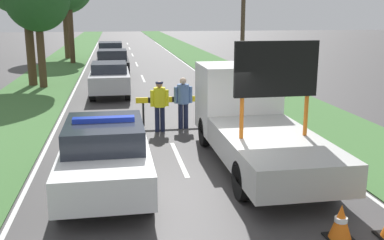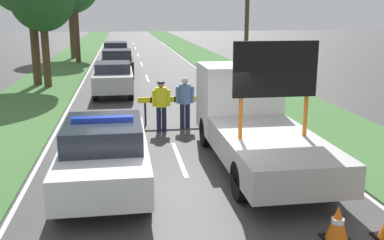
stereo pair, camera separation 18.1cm
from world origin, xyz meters
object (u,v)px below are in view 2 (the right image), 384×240
Objects in this scene: police_officer at (161,102)px; queued_car_suv_grey at (116,53)px; queued_car_sedan_black at (117,63)px; traffic_cone_near_police at (338,223)px; road_barrier at (174,102)px; pedestrian_civilian at (185,99)px; police_car at (104,152)px; work_truck at (251,118)px; queued_car_sedan_silver at (113,78)px; utility_pole at (247,5)px.

queued_car_suv_grey is at bearing -79.45° from police_officer.
queued_car_sedan_black is at bearing -77.65° from police_officer.
queued_car_suv_grey is (-3.90, 26.89, 0.53)m from traffic_cone_near_police.
pedestrian_civilian reaches higher than road_barrier.
police_car is 2.75× the size of pedestrian_civilian.
road_barrier is at bearing 84.17° from pedestrian_civilian.
police_officer reaches higher than queued_car_suv_grey.
road_barrier reaches higher than traffic_cone_near_police.
road_barrier is at bearing -71.40° from work_truck.
police_car is at bearing 141.91° from traffic_cone_near_police.
police_car is 23.83m from queued_car_suv_grey.
pedestrian_civilian is 0.41× the size of queued_car_sedan_silver.
work_truck is at bearing -104.58° from utility_pole.
traffic_cone_near_police is at bearing 105.30° from queued_car_sedan_silver.
queued_car_sedan_black is at bearing -79.69° from work_truck.
utility_pole is at bearing 31.68° from pedestrian_civilian.
queued_car_sedan_black is (0.13, 6.09, 0.02)m from queued_car_sedan_silver.
queued_car_sedan_black is 0.51× the size of utility_pole.
traffic_cone_near_police is at bearing -99.39° from utility_pole.
police_car is 0.59× the size of utility_pole.
police_officer is 19.46m from queued_car_suv_grey.
queued_car_sedan_silver is 0.86× the size of queued_car_suv_grey.
traffic_cone_near_police is at bearing -107.69° from pedestrian_civilian.
queued_car_sedan_black is (-3.75, 20.30, 0.51)m from traffic_cone_near_police.
traffic_cone_near_police is at bearing 112.72° from police_officer.
queued_car_suv_grey is (-0.01, 12.68, 0.03)m from queued_car_sedan_silver.
work_truck is at bearing 93.17° from traffic_cone_near_police.
queued_car_sedan_silver is 7.09m from utility_pole.
police_car is 13.53m from utility_pole.
queued_car_sedan_silver is at bearing 90.04° from queued_car_suv_grey.
road_barrier is at bearing 71.53° from police_car.
pedestrian_civilian is at bearing -71.81° from work_truck.
police_car reaches higher than traffic_cone_near_police.
pedestrian_civilian is at bearing -59.43° from road_barrier.
queued_car_sedan_black reaches higher than traffic_cone_near_police.
utility_pole is at bearing -176.68° from queued_car_sedan_silver.
queued_car_suv_grey is (-2.12, 18.47, 0.06)m from road_barrier.
police_officer reaches higher than police_car.
pedestrian_civilian reaches higher than queued_car_sedan_black.
road_barrier is at bearing 101.89° from traffic_cone_near_police.
queued_car_sedan_black is (-1.98, 11.88, 0.05)m from road_barrier.
police_officer is at bearing -123.52° from utility_pole.
queued_car_sedan_silver is (-3.64, 9.83, -0.28)m from work_truck.
queued_car_suv_grey reaches higher than traffic_cone_near_police.
police_car is 1.16× the size of queued_car_sedan_black.
traffic_cone_near_police is 0.15× the size of queued_car_sedan_silver.
police_officer is at bearing -111.03° from road_barrier.
queued_car_sedan_black is at bearing 100.48° from traffic_cone_near_police.
police_car is at bearing 89.99° from queued_car_suv_grey.
queued_car_sedan_silver is at bearing 88.75° from queued_car_sedan_black.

